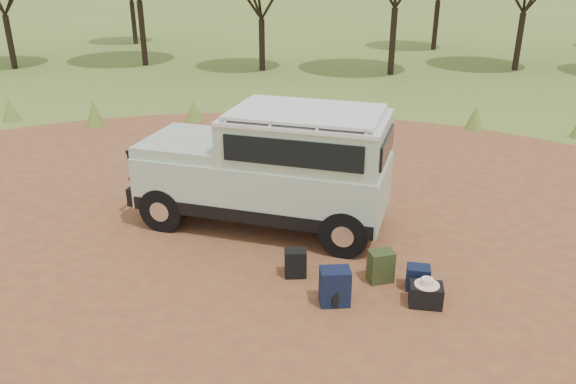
# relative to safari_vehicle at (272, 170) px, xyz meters

# --- Properties ---
(ground) EXTENTS (140.00, 140.00, 0.00)m
(ground) POSITION_rel_safari_vehicle_xyz_m (-0.52, -1.78, -1.17)
(ground) COLOR #577B2B
(ground) RESTS_ON ground
(dirt_clearing) EXTENTS (23.00, 23.00, 0.01)m
(dirt_clearing) POSITION_rel_safari_vehicle_xyz_m (-0.52, -1.78, -1.17)
(dirt_clearing) COLOR brown
(dirt_clearing) RESTS_ON ground
(grass_fringe) EXTENTS (36.60, 1.60, 0.90)m
(grass_fringe) POSITION_rel_safari_vehicle_xyz_m (-0.41, 6.89, -0.77)
(grass_fringe) COLOR #577B2B
(grass_fringe) RESTS_ON ground
(safari_vehicle) EXTENTS (5.26, 2.88, 2.43)m
(safari_vehicle) POSITION_rel_safari_vehicle_xyz_m (0.00, 0.00, 0.00)
(safari_vehicle) COLOR #AAC0A4
(safari_vehicle) RESTS_ON ground
(walking_staff) EXTENTS (0.42, 0.28, 1.50)m
(walking_staff) POSITION_rel_safari_vehicle_xyz_m (-2.03, -0.22, -0.42)
(walking_staff) COLOR maroon
(walking_staff) RESTS_ON ground
(backpack_black) EXTENTS (0.40, 0.32, 0.49)m
(backpack_black) POSITION_rel_safari_vehicle_xyz_m (0.64, -1.96, -0.92)
(backpack_black) COLOR black
(backpack_black) RESTS_ON ground
(backpack_navy) EXTENTS (0.51, 0.41, 0.61)m
(backpack_navy) POSITION_rel_safari_vehicle_xyz_m (1.32, -2.72, -0.87)
(backpack_navy) COLOR black
(backpack_navy) RESTS_ON ground
(backpack_olive) EXTENTS (0.47, 0.40, 0.55)m
(backpack_olive) POSITION_rel_safari_vehicle_xyz_m (2.07, -1.98, -0.89)
(backpack_olive) COLOR #35411E
(backpack_olive) RESTS_ON ground
(duffel_navy) EXTENTS (0.39, 0.31, 0.42)m
(duffel_navy) POSITION_rel_safari_vehicle_xyz_m (2.66, -2.17, -0.96)
(duffel_navy) COLOR black
(duffel_navy) RESTS_ON ground
(hard_case) EXTENTS (0.53, 0.39, 0.36)m
(hard_case) POSITION_rel_safari_vehicle_xyz_m (2.73, -2.62, -0.99)
(hard_case) COLOR black
(hard_case) RESTS_ON ground
(stuff_sack) EXTENTS (0.45, 0.45, 0.33)m
(stuff_sack) POSITION_rel_safari_vehicle_xyz_m (1.36, -2.71, -1.01)
(stuff_sack) COLOR black
(stuff_sack) RESTS_ON ground
(safari_hat) EXTENTS (0.39, 0.39, 0.11)m
(safari_hat) POSITION_rel_safari_vehicle_xyz_m (2.73, -2.62, -0.77)
(safari_hat) COLOR beige
(safari_hat) RESTS_ON hard_case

